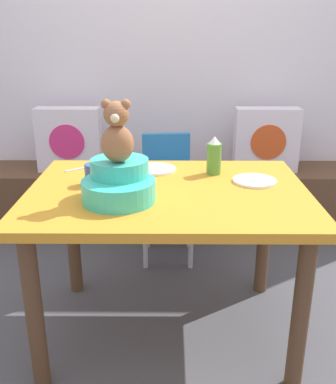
# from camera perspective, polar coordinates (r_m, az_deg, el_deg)

# --- Properties ---
(ground_plane) EXTENTS (8.00, 8.00, 0.00)m
(ground_plane) POSITION_cam_1_polar(r_m,az_deg,el_deg) (2.29, -0.02, -17.32)
(ground_plane) COLOR #4C4C51
(back_wall) EXTENTS (4.40, 0.10, 2.60)m
(back_wall) POSITION_cam_1_polar(r_m,az_deg,el_deg) (3.29, 0.17, 18.55)
(back_wall) COLOR silver
(back_wall) RESTS_ON ground_plane
(window_bench) EXTENTS (2.60, 0.44, 0.46)m
(window_bench) POSITION_cam_1_polar(r_m,az_deg,el_deg) (3.23, 0.13, -0.91)
(window_bench) COLOR brown
(window_bench) RESTS_ON ground_plane
(pillow_floral_left) EXTENTS (0.44, 0.15, 0.44)m
(pillow_floral_left) POSITION_cam_1_polar(r_m,az_deg,el_deg) (3.16, -12.67, 6.63)
(pillow_floral_left) COLOR silver
(pillow_floral_left) RESTS_ON window_bench
(pillow_floral_right) EXTENTS (0.44, 0.15, 0.44)m
(pillow_floral_right) POSITION_cam_1_polar(r_m,az_deg,el_deg) (3.15, 12.58, 6.60)
(pillow_floral_right) COLOR silver
(pillow_floral_right) RESTS_ON window_bench
(book_stack) EXTENTS (0.20, 0.14, 0.06)m
(book_stack) POSITION_cam_1_polar(r_m,az_deg,el_deg) (3.15, -0.86, 3.53)
(book_stack) COLOR #6F83B2
(book_stack) RESTS_ON window_bench
(dining_table) EXTENTS (1.23, 0.90, 0.74)m
(dining_table) POSITION_cam_1_polar(r_m,az_deg,el_deg) (1.97, -0.02, -2.58)
(dining_table) COLOR orange
(dining_table) RESTS_ON ground_plane
(highchair) EXTENTS (0.35, 0.47, 0.79)m
(highchair) POSITION_cam_1_polar(r_m,az_deg,el_deg) (2.72, -0.00, 1.49)
(highchair) COLOR #2672B2
(highchair) RESTS_ON ground_plane
(infant_seat_teal) EXTENTS (0.30, 0.33, 0.16)m
(infant_seat_teal) POSITION_cam_1_polar(r_m,az_deg,el_deg) (1.80, -6.36, 1.18)
(infant_seat_teal) COLOR #39C4AC
(infant_seat_teal) RESTS_ON dining_table
(teddy_bear) EXTENTS (0.13, 0.12, 0.25)m
(teddy_bear) POSITION_cam_1_polar(r_m,az_deg,el_deg) (1.75, -6.62, 7.59)
(teddy_bear) COLOR #99623E
(teddy_bear) RESTS_ON infant_seat_teal
(ketchup_bottle) EXTENTS (0.07, 0.07, 0.18)m
(ketchup_bottle) POSITION_cam_1_polar(r_m,az_deg,el_deg) (2.13, 5.97, 4.61)
(ketchup_bottle) COLOR #4C8C33
(ketchup_bottle) RESTS_ON dining_table
(coffee_mug) EXTENTS (0.12, 0.08, 0.09)m
(coffee_mug) POSITION_cam_1_polar(r_m,az_deg,el_deg) (2.01, -9.50, 2.29)
(coffee_mug) COLOR #335999
(coffee_mug) RESTS_ON dining_table
(dinner_plate_near) EXTENTS (0.20, 0.20, 0.01)m
(dinner_plate_near) POSITION_cam_1_polar(r_m,az_deg,el_deg) (2.19, -1.61, 2.98)
(dinner_plate_near) COLOR white
(dinner_plate_near) RESTS_ON dining_table
(dinner_plate_far) EXTENTS (0.20, 0.20, 0.01)m
(dinner_plate_far) POSITION_cam_1_polar(r_m,az_deg,el_deg) (2.06, 11.13, 1.45)
(dinner_plate_far) COLOR white
(dinner_plate_far) RESTS_ON dining_table
(table_fork) EXTENTS (0.14, 0.12, 0.01)m
(table_fork) POSITION_cam_1_polar(r_m,az_deg,el_deg) (2.26, -11.19, 3.01)
(table_fork) COLOR silver
(table_fork) RESTS_ON dining_table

